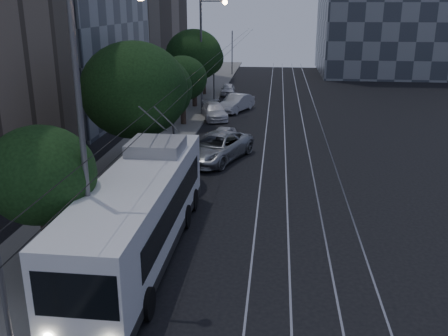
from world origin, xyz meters
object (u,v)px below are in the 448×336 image
car_white_b (214,111)px  car_white_d (228,89)px  trolleybus (140,212)px  car_white_c (236,103)px  streetlamp_near (93,113)px  pickup_silver (216,147)px  car_white_a (222,137)px  streetlamp_far (206,44)px

car_white_b → car_white_d: size_ratio=1.28×
trolleybus → car_white_c: trolleybus is taller
car_white_d → streetlamp_near: streetlamp_near is taller
pickup_silver → car_white_c: bearing=111.1°
trolleybus → car_white_a: trolleybus is taller
trolleybus → car_white_a: (1.40, 16.31, -1.17)m
pickup_silver → streetlamp_far: bearing=121.5°
streetlamp_near → streetlamp_far: 29.81m
car_white_a → car_white_b: car_white_b is taller
car_white_a → car_white_b: size_ratio=0.79×
car_white_a → car_white_d: size_ratio=1.01×
car_white_a → car_white_d: (-1.60, 20.24, -0.00)m
car_white_d → streetlamp_near: size_ratio=0.35×
car_white_a → streetlamp_near: size_ratio=0.35×
car_white_a → car_white_c: 11.68m
car_white_a → car_white_c: bearing=99.3°
car_white_d → streetlamp_near: (-0.48, -38.91, 5.58)m
pickup_silver → car_white_a: 3.58m
car_white_b → trolleybus: bearing=-105.5°
trolleybus → car_white_b: trolleybus is taller
car_white_c → streetlamp_near: 30.90m
trolleybus → streetlamp_near: bearing=-105.6°
car_white_a → streetlamp_far: size_ratio=0.36×
pickup_silver → car_white_c: (0.00, 15.26, -0.08)m
pickup_silver → car_white_d: bearing=115.0°
streetlamp_near → car_white_b: bearing=89.0°
car_white_d → trolleybus: bearing=-92.4°
pickup_silver → car_white_d: (-1.60, 23.82, -0.25)m
streetlamp_far → car_white_b: bearing=-69.0°
car_white_a → car_white_d: bearing=103.8°
trolleybus → car_white_c: 28.05m
car_white_b → streetlamp_far: bearing=95.1°
car_white_b → streetlamp_near: bearing=-107.0°
car_white_c → streetlamp_far: (-2.68, -0.54, 5.31)m
car_white_c → streetlamp_far: streetlamp_far is taller
streetlamp_far → car_white_a: bearing=-76.4°
trolleybus → car_white_d: 36.57m
pickup_silver → car_white_b: 12.00m
trolleybus → streetlamp_near: 5.04m
pickup_silver → car_white_a: (0.00, 3.58, -0.24)m
car_white_c → trolleybus: bearing=-70.1°
streetlamp_near → car_white_a: bearing=83.6°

